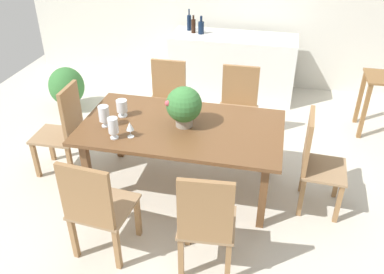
# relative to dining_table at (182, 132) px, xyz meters

# --- Properties ---
(ground_plane) EXTENTS (7.04, 7.04, 0.00)m
(ground_plane) POSITION_rel_dining_table_xyz_m (0.00, 0.29, -0.67)
(ground_plane) COLOR beige
(dining_table) EXTENTS (1.96, 1.09, 0.75)m
(dining_table) POSITION_rel_dining_table_xyz_m (0.00, 0.00, 0.00)
(dining_table) COLOR brown
(dining_table) RESTS_ON ground
(chair_far_right) EXTENTS (0.47, 0.44, 0.96)m
(chair_far_right) POSITION_rel_dining_table_xyz_m (0.44, 1.05, -0.14)
(chair_far_right) COLOR olive
(chair_far_right) RESTS_ON ground
(chair_near_right) EXTENTS (0.48, 0.47, 1.01)m
(chair_near_right) POSITION_rel_dining_table_xyz_m (0.45, -1.06, -0.12)
(chair_near_right) COLOR olive
(chair_near_right) RESTS_ON ground
(chair_foot_end) EXTENTS (0.44, 0.48, 1.00)m
(chair_foot_end) POSITION_rel_dining_table_xyz_m (1.29, 0.01, -0.12)
(chair_foot_end) COLOR olive
(chair_foot_end) RESTS_ON ground
(chair_far_left) EXTENTS (0.47, 0.42, 0.96)m
(chair_far_left) POSITION_rel_dining_table_xyz_m (-0.44, 1.05, -0.14)
(chair_far_left) COLOR olive
(chair_far_left) RESTS_ON ground
(chair_near_left) EXTENTS (0.52, 0.52, 0.99)m
(chair_near_left) POSITION_rel_dining_table_xyz_m (-0.45, -1.06, -0.12)
(chair_near_left) COLOR olive
(chair_near_left) RESTS_ON ground
(chair_head_end) EXTENTS (0.49, 0.42, 1.04)m
(chair_head_end) POSITION_rel_dining_table_xyz_m (-1.28, 0.00, -0.12)
(chair_head_end) COLOR olive
(chair_head_end) RESTS_ON ground
(flower_centerpiece) EXTENTS (0.34, 0.34, 0.40)m
(flower_centerpiece) POSITION_rel_dining_table_xyz_m (0.02, 0.01, 0.29)
(flower_centerpiece) COLOR gray
(flower_centerpiece) RESTS_ON dining_table
(crystal_vase_left) EXTENTS (0.11, 0.11, 0.18)m
(crystal_vase_left) POSITION_rel_dining_table_xyz_m (-0.63, 0.06, 0.18)
(crystal_vase_left) COLOR silver
(crystal_vase_left) RESTS_ON dining_table
(crystal_vase_center_near) EXTENTS (0.10, 0.10, 0.22)m
(crystal_vase_center_near) POSITION_rel_dining_table_xyz_m (-0.72, -0.17, 0.21)
(crystal_vase_center_near) COLOR silver
(crystal_vase_center_near) RESTS_ON dining_table
(crystal_vase_right) EXTENTS (0.10, 0.10, 0.21)m
(crystal_vase_right) POSITION_rel_dining_table_xyz_m (-0.55, -0.36, 0.20)
(crystal_vase_right) COLOR silver
(crystal_vase_right) RESTS_ON dining_table
(wine_glass) EXTENTS (0.07, 0.07, 0.15)m
(wine_glass) POSITION_rel_dining_table_xyz_m (-0.41, -0.30, 0.18)
(wine_glass) COLOR silver
(wine_glass) RESTS_ON dining_table
(kitchen_counter) EXTENTS (1.79, 0.64, 0.92)m
(kitchen_counter) POSITION_rel_dining_table_xyz_m (0.19, 2.35, -0.21)
(kitchen_counter) COLOR silver
(kitchen_counter) RESTS_ON ground
(wine_bottle_dark) EXTENTS (0.08, 0.08, 0.25)m
(wine_bottle_dark) POSITION_rel_dining_table_xyz_m (-0.29, 2.35, 0.34)
(wine_bottle_dark) COLOR #0F1E38
(wine_bottle_dark) RESTS_ON kitchen_counter
(wine_bottle_clear) EXTENTS (0.06, 0.06, 0.31)m
(wine_bottle_clear) POSITION_rel_dining_table_xyz_m (-0.49, 2.48, 0.36)
(wine_bottle_clear) COLOR #0F1E38
(wine_bottle_clear) RESTS_ON kitchen_counter
(wine_bottle_green) EXTENTS (0.06, 0.06, 0.25)m
(wine_bottle_green) POSITION_rel_dining_table_xyz_m (-0.40, 2.38, 0.35)
(wine_bottle_green) COLOR black
(wine_bottle_green) RESTS_ON kitchen_counter
(potted_plant_floor) EXTENTS (0.49, 0.49, 0.62)m
(potted_plant_floor) POSITION_rel_dining_table_xyz_m (-2.00, 1.39, -0.34)
(potted_plant_floor) COLOR brown
(potted_plant_floor) RESTS_ON ground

